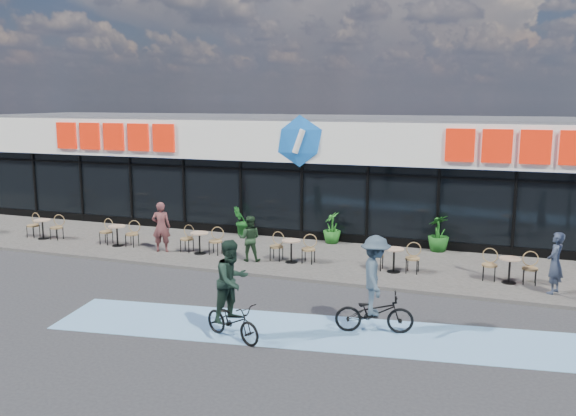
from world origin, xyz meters
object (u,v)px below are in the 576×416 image
Objects in this scene: potted_plant_mid at (332,228)px; potted_plant_right at (439,233)px; cyclist_a at (375,291)px; patron_left at (161,227)px; patron_right at (249,238)px; potted_plant_left at (241,221)px; pedestrian_a at (555,263)px.

potted_plant_right reaches higher than potted_plant_mid.
potted_plant_right is at bearing 85.70° from cyclist_a.
potted_plant_right is 0.73× the size of patron_left.
patron_left is (-5.20, -3.23, 0.30)m from potted_plant_mid.
potted_plant_right is 6.60m from patron_right.
potted_plant_left is 11.48m from pedestrian_a.
patron_right is 6.78m from cyclist_a.
potted_plant_left is 3.63m from potted_plant_mid.
potted_plant_right is 0.85× the size of patron_right.
potted_plant_mid is 0.66× the size of patron_left.
pedestrian_a is (3.47, -3.70, 0.21)m from potted_plant_right.
potted_plant_mid is at bearing 112.29° from cyclist_a.
potted_plant_left is 0.50× the size of cyclist_a.
potted_plant_mid is 3.81m from patron_right.
potted_plant_right is 0.56× the size of cyclist_a.
cyclist_a is (-0.59, -7.91, 0.25)m from potted_plant_right.
potted_plant_left is at bearing -84.91° from pedestrian_a.
potted_plant_left is at bearing -179.24° from potted_plant_mid.
potted_plant_mid is 0.76× the size of patron_right.
patron_left is at bearing -148.19° from potted_plant_mid.
potted_plant_right is 9.60m from patron_left.
patron_right is 0.88× the size of pedestrian_a.
potted_plant_right is 5.07m from pedestrian_a.
pedestrian_a is (12.48, -0.40, -0.02)m from patron_left.
potted_plant_left is 3.56m from patron_left.
patron_right is (1.78, -3.28, 0.17)m from potted_plant_left.
potted_plant_right is 7.93m from cyclist_a.
potted_plant_mid is at bearing -178.94° from potted_plant_right.
potted_plant_mid is 0.67× the size of pedestrian_a.
patron_left is at bearing -15.78° from patron_right.
potted_plant_right is (7.43, 0.12, 0.06)m from potted_plant_left.
cyclist_a reaches higher than potted_plant_left.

